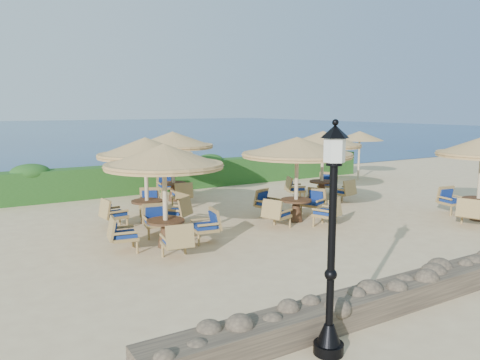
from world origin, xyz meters
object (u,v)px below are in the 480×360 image
cafe_set_0 (164,175)px  cafe_set_5 (323,149)px  cafe_set_1 (297,159)px  cafe_set_3 (146,161)px  lamp_post (331,250)px  cafe_set_4 (173,147)px  extra_parasol (360,136)px

cafe_set_0 → cafe_set_5: size_ratio=1.02×
cafe_set_5 → cafe_set_1: bearing=-142.3°
cafe_set_5 → cafe_set_3: bearing=-178.4°
lamp_post → cafe_set_0: bearing=90.1°
lamp_post → cafe_set_5: bearing=49.7°
lamp_post → cafe_set_0: 6.17m
cafe_set_0 → cafe_set_4: 6.05m
cafe_set_3 → cafe_set_4: 3.49m
cafe_set_0 → cafe_set_3: 2.72m
cafe_set_0 → cafe_set_1: bearing=5.8°
cafe_set_4 → cafe_set_5: same height
extra_parasol → cafe_set_0: 13.90m
lamp_post → cafe_set_3: bearing=87.0°
cafe_set_5 → cafe_set_4: bearing=153.2°
cafe_set_5 → lamp_post: bearing=-130.3°
lamp_post → extra_parasol: lamp_post is taller
extra_parasol → cafe_set_5: 5.75m
cafe_set_0 → cafe_set_5: (7.68, 2.89, 0.07)m
lamp_post → extra_parasol: bearing=43.6°
cafe_set_4 → extra_parasol: bearing=2.0°
extra_parasol → lamp_post: bearing=-136.4°
extra_parasol → cafe_set_0: (-12.62, -5.84, -0.29)m
cafe_set_3 → cafe_set_4: same height
cafe_set_1 → cafe_set_4: size_ratio=1.12×
cafe_set_4 → cafe_set_3: bearing=-126.5°
cafe_set_3 → extra_parasol: bearing=14.6°
extra_parasol → cafe_set_0: size_ratio=0.80×
cafe_set_1 → cafe_set_5: (3.15, 2.43, -0.01)m
lamp_post → cafe_set_5: 11.87m
lamp_post → cafe_set_4: lamp_post is taller
cafe_set_1 → cafe_set_5: bearing=37.7°
cafe_set_3 → lamp_post: bearing=-93.0°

